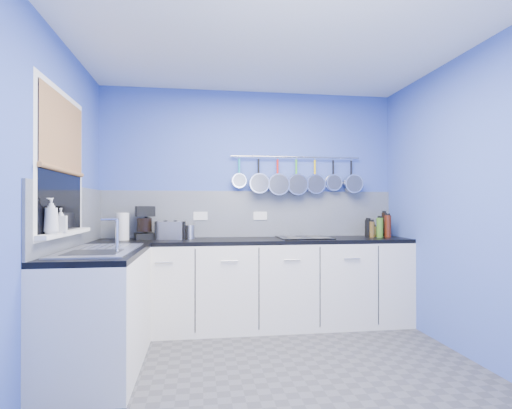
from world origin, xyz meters
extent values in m
cube|color=#47474C|center=(0.00, 0.00, -0.01)|extent=(3.20, 3.00, 0.02)
cube|color=white|center=(0.00, 0.00, 2.51)|extent=(3.20, 3.00, 0.02)
cube|color=#3F58B5|center=(0.00, 1.51, 1.25)|extent=(3.20, 0.02, 2.50)
cube|color=#3F58B5|center=(0.00, -1.51, 1.25)|extent=(3.20, 0.02, 2.50)
cube|color=#3F58B5|center=(-1.61, 0.00, 1.25)|extent=(0.02, 3.00, 2.50)
cube|color=#3F58B5|center=(1.61, 0.00, 1.25)|extent=(0.02, 3.00, 2.50)
cube|color=gray|center=(0.00, 1.49, 1.15)|extent=(3.20, 0.02, 0.50)
cube|color=gray|center=(-1.59, 0.60, 1.15)|extent=(0.02, 1.80, 0.50)
cube|color=silver|center=(0.00, 1.20, 0.43)|extent=(3.20, 0.60, 0.86)
cube|color=black|center=(0.00, 1.20, 0.88)|extent=(3.20, 0.60, 0.04)
cube|color=silver|center=(-1.30, 0.30, 0.43)|extent=(0.60, 1.20, 0.86)
cube|color=black|center=(-1.30, 0.30, 0.88)|extent=(0.60, 1.20, 0.04)
cube|color=white|center=(-1.58, 0.30, 1.55)|extent=(0.01, 1.00, 1.10)
cube|color=black|center=(-1.57, 0.30, 1.55)|extent=(0.01, 0.90, 1.00)
cube|color=#BB7A4D|center=(-1.56, 0.30, 1.77)|extent=(0.01, 0.90, 0.55)
cube|color=white|center=(-1.55, 0.30, 1.04)|extent=(0.10, 0.98, 0.03)
cube|color=silver|center=(-1.30, 0.30, 0.90)|extent=(0.50, 0.95, 0.01)
cube|color=white|center=(-0.55, 1.48, 1.13)|extent=(0.15, 0.01, 0.09)
cube|color=white|center=(0.10, 1.48, 1.13)|extent=(0.15, 0.01, 0.09)
cylinder|color=silver|center=(0.50, 1.45, 1.78)|extent=(1.45, 0.02, 0.02)
imported|color=white|center=(-1.53, -0.03, 1.17)|extent=(0.11, 0.11, 0.24)
imported|color=white|center=(-1.53, 0.15, 1.14)|extent=(0.09, 0.09, 0.17)
cylinder|color=white|center=(-1.31, 1.23, 1.03)|extent=(0.13, 0.13, 0.27)
cube|color=silver|center=(-0.85, 1.28, 0.99)|extent=(0.31, 0.22, 0.18)
cylinder|color=silver|center=(-0.66, 1.31, 0.97)|extent=(0.11, 0.11, 0.14)
cube|color=black|center=(0.53, 1.21, 0.91)|extent=(0.53, 0.47, 0.01)
cylinder|color=black|center=(1.47, 1.32, 1.03)|extent=(0.06, 0.06, 0.26)
cylinder|color=olive|center=(1.35, 1.34, 0.95)|extent=(0.06, 0.06, 0.11)
cylinder|color=black|center=(1.29, 1.34, 0.99)|extent=(0.07, 0.07, 0.18)
cylinder|color=#4C190C|center=(1.45, 1.21, 1.02)|extent=(0.07, 0.07, 0.24)
cylinder|color=#3F721E|center=(1.36, 1.21, 1.00)|extent=(0.07, 0.07, 0.21)
cylinder|color=brown|center=(1.28, 1.21, 0.98)|extent=(0.05, 0.05, 0.17)
camera|label=1|loc=(-0.56, -2.79, 1.23)|focal=27.61mm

